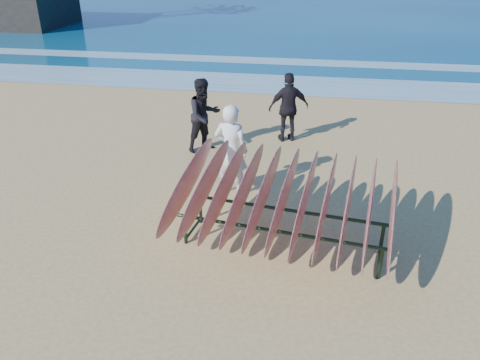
{
  "coord_description": "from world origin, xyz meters",
  "views": [
    {
      "loc": [
        1.09,
        -5.64,
        4.25
      ],
      "look_at": [
        0.0,
        0.8,
        0.95
      ],
      "focal_mm": 35.0,
      "sensor_mm": 36.0,
      "label": 1
    }
  ],
  "objects_px": {
    "person_dark_b": "(289,108)",
    "surfboard_rack": "(284,198)",
    "person_dark_a": "(204,115)",
    "person_white": "(231,150)"
  },
  "relations": [
    {
      "from": "person_dark_a",
      "to": "person_dark_b",
      "type": "distance_m",
      "value": 2.04
    },
    {
      "from": "surfboard_rack",
      "to": "person_dark_b",
      "type": "distance_m",
      "value": 4.54
    },
    {
      "from": "person_white",
      "to": "person_dark_a",
      "type": "height_order",
      "value": "person_white"
    },
    {
      "from": "person_white",
      "to": "person_dark_a",
      "type": "distance_m",
      "value": 2.18
    },
    {
      "from": "person_dark_b",
      "to": "person_dark_a",
      "type": "bearing_deg",
      "value": 7.14
    },
    {
      "from": "person_dark_a",
      "to": "person_dark_b",
      "type": "relative_size",
      "value": 1.02
    },
    {
      "from": "person_white",
      "to": "person_dark_b",
      "type": "height_order",
      "value": "person_white"
    },
    {
      "from": "person_dark_a",
      "to": "person_dark_b",
      "type": "xyz_separation_m",
      "value": [
        1.82,
        0.92,
        -0.01
      ]
    },
    {
      "from": "person_white",
      "to": "person_dark_a",
      "type": "relative_size",
      "value": 1.05
    },
    {
      "from": "person_dark_b",
      "to": "surfboard_rack",
      "type": "bearing_deg",
      "value": 73.58
    }
  ]
}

